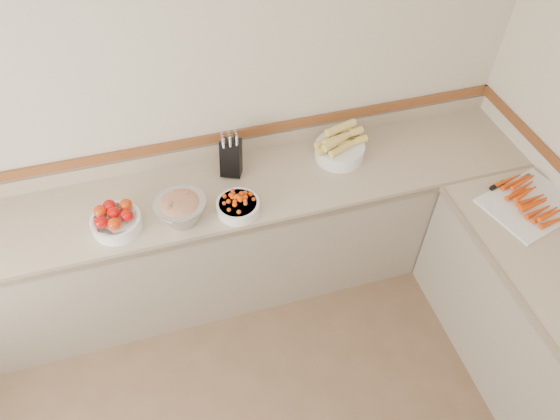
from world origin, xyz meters
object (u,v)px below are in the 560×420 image
object	(u,v)px
cutting_board	(530,202)
cherry_tomato_bowl	(238,205)
knife_block	(231,157)
tomato_bowl	(116,220)
rhubarb_bowl	(181,209)
corn_bowl	(340,147)

from	to	relation	value
cutting_board	cherry_tomato_bowl	bearing A→B (deg)	165.50
knife_block	tomato_bowl	world-z (taller)	knife_block
knife_block	rhubarb_bowl	world-z (taller)	knife_block
knife_block	cherry_tomato_bowl	world-z (taller)	knife_block
cherry_tomato_bowl	cutting_board	world-z (taller)	cherry_tomato_bowl
knife_block	cutting_board	distance (m)	1.76
tomato_bowl	rhubarb_bowl	world-z (taller)	rhubarb_bowl
cherry_tomato_bowl	rhubarb_bowl	world-z (taller)	rhubarb_bowl
rhubarb_bowl	cutting_board	world-z (taller)	rhubarb_bowl
knife_block	rhubarb_bowl	bearing A→B (deg)	-139.14
cherry_tomato_bowl	cutting_board	distance (m)	1.68
knife_block	corn_bowl	size ratio (longest dim) A/B	0.85
tomato_bowl	knife_block	bearing A→B (deg)	20.22
cutting_board	tomato_bowl	bearing A→B (deg)	168.09
tomato_bowl	cherry_tomato_bowl	bearing A→B (deg)	-5.45
corn_bowl	knife_block	bearing A→B (deg)	175.56
knife_block	cutting_board	size ratio (longest dim) A/B	0.50
knife_block	rhubarb_bowl	distance (m)	0.46
knife_block	cherry_tomato_bowl	bearing A→B (deg)	-96.42
cherry_tomato_bowl	corn_bowl	xyz separation A→B (m)	(0.71, 0.27, 0.03)
knife_block	rhubarb_bowl	xyz separation A→B (m)	(-0.35, -0.30, -0.03)
knife_block	cutting_board	bearing A→B (deg)	-25.12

